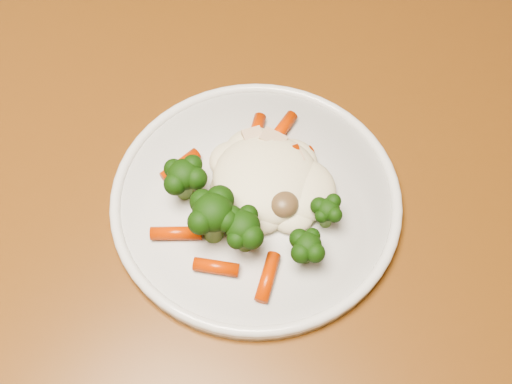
{
  "coord_description": "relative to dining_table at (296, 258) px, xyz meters",
  "views": [
    {
      "loc": [
        -0.04,
        0.03,
        1.27
      ],
      "look_at": [
        -0.23,
        0.27,
        0.77
      ],
      "focal_mm": 45.0,
      "sensor_mm": 36.0,
      "label": 1
    }
  ],
  "objects": [
    {
      "name": "dining_table",
      "position": [
        0.0,
        0.0,
        0.0
      ],
      "size": [
        1.54,
        1.31,
        0.75
      ],
      "rotation": [
        0.0,
        0.0,
        -0.4
      ],
      "color": "brown",
      "rests_on": "ground"
    },
    {
      "name": "meal",
      "position": [
        -0.04,
        -0.02,
        0.12
      ],
      "size": [
        0.18,
        0.19,
        0.05
      ],
      "color": "#F4EAC3",
      "rests_on": "plate"
    },
    {
      "name": "plate",
      "position": [
        -0.04,
        -0.01,
        0.09
      ],
      "size": [
        0.27,
        0.27,
        0.01
      ],
      "primitive_type": "cylinder",
      "color": "silver",
      "rests_on": "dining_table"
    }
  ]
}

